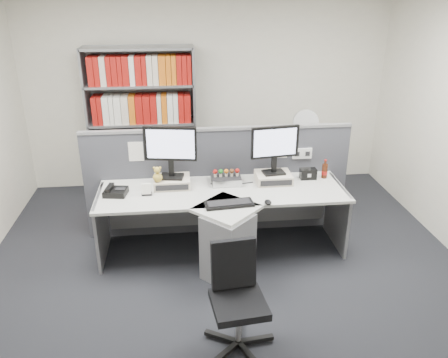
{
  "coord_description": "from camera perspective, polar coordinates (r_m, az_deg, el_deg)",
  "views": [
    {
      "loc": [
        -0.44,
        -3.43,
        2.69
      ],
      "look_at": [
        0.0,
        0.65,
        0.92
      ],
      "focal_mm": 35.96,
      "sensor_mm": 36.0,
      "label": 1
    }
  ],
  "objects": [
    {
      "name": "cola_bottle",
      "position": [
        5.1,
        12.66,
        1.0
      ],
      "size": [
        0.07,
        0.07,
        0.22
      ],
      "color": "#3F190A",
      "rests_on": "desk"
    },
    {
      "name": "partition",
      "position": [
        5.13,
        -0.66,
        -0.15
      ],
      "size": [
        3.0,
        0.08,
        1.27
      ],
      "color": "#43444C",
      "rests_on": "ground"
    },
    {
      "name": "monitor_left",
      "position": [
        4.67,
        -6.83,
        3.95
      ],
      "size": [
        0.55,
        0.21,
        0.56
      ],
      "color": "black",
      "rests_on": "monitor_riser_left"
    },
    {
      "name": "plush_toy",
      "position": [
        4.68,
        -8.45,
        0.46
      ],
      "size": [
        0.1,
        0.1,
        0.17
      ],
      "color": "gold",
      "rests_on": "monitor_riser_left"
    },
    {
      "name": "monitor_right",
      "position": [
        4.79,
        6.48,
        4.21
      ],
      "size": [
        0.52,
        0.2,
        0.53
      ],
      "color": "black",
      "rests_on": "monitor_riser_right"
    },
    {
      "name": "mouse",
      "position": [
        4.42,
        5.61,
        -2.97
      ],
      "size": [
        0.07,
        0.11,
        0.04
      ],
      "primitive_type": "ellipsoid",
      "color": "black",
      "rests_on": "desk"
    },
    {
      "name": "desk_calendar",
      "position": [
        4.65,
        -9.82,
        -1.4
      ],
      "size": [
        0.1,
        0.08,
        0.12
      ],
      "color": "black",
      "rests_on": "desk"
    },
    {
      "name": "ground",
      "position": [
        4.38,
        0.94,
        -14.54
      ],
      "size": [
        5.5,
        5.5,
        0.0
      ],
      "primitive_type": "plane",
      "color": "#26272C",
      "rests_on": "ground"
    },
    {
      "name": "desk_fan",
      "position": [
        5.9,
        10.31,
        6.74
      ],
      "size": [
        0.33,
        0.19,
        0.55
      ],
      "color": "white",
      "rests_on": "filing_cabinet"
    },
    {
      "name": "desktop_pc",
      "position": [
        4.87,
        0.26,
        -0.03
      ],
      "size": [
        0.31,
        0.28,
        0.08
      ],
      "color": "black",
      "rests_on": "desk"
    },
    {
      "name": "room_shell",
      "position": [
        3.58,
        1.13,
        8.76
      ],
      "size": [
        5.04,
        5.54,
        2.72
      ],
      "color": "silver",
      "rests_on": "ground"
    },
    {
      "name": "figurines",
      "position": [
        4.82,
        0.29,
        0.91
      ],
      "size": [
        0.29,
        0.05,
        0.09
      ],
      "color": "beige",
      "rests_on": "desktop_pc"
    },
    {
      "name": "shelving_unit",
      "position": [
        6.14,
        -10.26,
        6.72
      ],
      "size": [
        1.41,
        0.4,
        2.0
      ],
      "color": "gray",
      "rests_on": "ground"
    },
    {
      "name": "speaker",
      "position": [
        5.05,
        10.64,
        0.66
      ],
      "size": [
        0.18,
        0.1,
        0.12
      ],
      "primitive_type": "cube",
      "color": "black",
      "rests_on": "desk"
    },
    {
      "name": "monitor_riser_right",
      "position": [
        4.92,
        6.3,
        0.18
      ],
      "size": [
        0.38,
        0.31,
        0.1
      ],
      "color": "beige",
      "rests_on": "desk"
    },
    {
      "name": "keyboard",
      "position": [
        4.38,
        0.65,
        -3.17
      ],
      "size": [
        0.49,
        0.23,
        0.03
      ],
      "color": "black",
      "rests_on": "desk"
    },
    {
      "name": "filing_cabinet",
      "position": [
        6.13,
        9.85,
        0.52
      ],
      "size": [
        0.45,
        0.61,
        0.7
      ],
      "color": "gray",
      "rests_on": "ground"
    },
    {
      "name": "monitor_riser_left",
      "position": [
        4.81,
        -6.62,
        -0.37
      ],
      "size": [
        0.38,
        0.31,
        0.1
      ],
      "color": "beige",
      "rests_on": "desk"
    },
    {
      "name": "desk_phone",
      "position": [
        4.72,
        -13.66,
        -1.55
      ],
      "size": [
        0.25,
        0.24,
        0.1
      ],
      "color": "black",
      "rests_on": "desk"
    },
    {
      "name": "office_chair",
      "position": [
        3.63,
        1.63,
        -14.45
      ],
      "size": [
        0.56,
        0.57,
        0.87
      ],
      "color": "silver",
      "rests_on": "ground"
    },
    {
      "name": "desk",
      "position": [
        4.63,
        0.07,
        -5.55
      ],
      "size": [
        2.6,
        1.2,
        0.72
      ],
      "color": "silver",
      "rests_on": "ground"
    }
  ]
}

